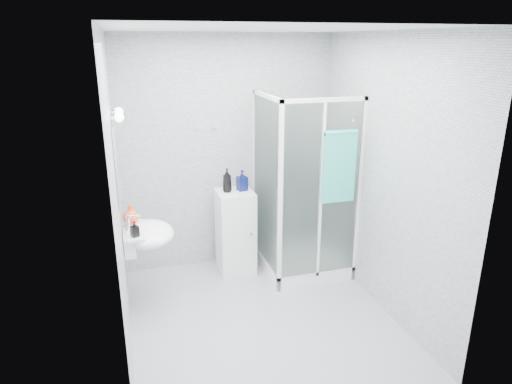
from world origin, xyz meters
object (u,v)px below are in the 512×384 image
object	(u,v)px
wall_basin	(146,235)
shampoo_bottle_b	(242,180)
soap_dispenser_orange	(131,214)
hand_towel	(339,165)
soap_dispenser_black	(135,229)
shower_enclosure	(299,235)
shampoo_bottle_a	(227,180)
storage_cabinet	(236,232)

from	to	relation	value
wall_basin	shampoo_bottle_b	world-z (taller)	shampoo_bottle_b
soap_dispenser_orange	hand_towel	bearing A→B (deg)	-6.91
shampoo_bottle_b	soap_dispenser_black	size ratio (longest dim) A/B	1.59
hand_towel	shampoo_bottle_b	bearing A→B (deg)	141.10
hand_towel	shampoo_bottle_b	size ratio (longest dim) A/B	3.24
shower_enclosure	soap_dispenser_black	size ratio (longest dim) A/B	14.09
shampoo_bottle_b	soap_dispenser_black	distance (m)	1.40
wall_basin	shampoo_bottle_a	bearing A→B (deg)	32.18
storage_cabinet	soap_dispenser_black	size ratio (longest dim) A/B	6.70
shampoo_bottle_a	soap_dispenser_orange	distance (m)	1.12
shampoo_bottle_a	soap_dispenser_orange	xyz separation A→B (m)	(-1.03, -0.41, -0.13)
soap_dispenser_orange	soap_dispenser_black	bearing A→B (deg)	-86.14
soap_dispenser_orange	shampoo_bottle_a	bearing A→B (deg)	21.72
wall_basin	storage_cabinet	distance (m)	1.18
storage_cabinet	soap_dispenser_orange	distance (m)	1.27
shower_enclosure	shampoo_bottle_b	world-z (taller)	shower_enclosure
shower_enclosure	shampoo_bottle_a	bearing A→B (deg)	161.13
soap_dispenser_orange	storage_cabinet	bearing A→B (deg)	19.31
shampoo_bottle_a	shampoo_bottle_b	distance (m)	0.17
shampoo_bottle_b	soap_dispenser_orange	distance (m)	1.28
shampoo_bottle_a	shower_enclosure	bearing A→B (deg)	-18.87
hand_towel	soap_dispenser_black	world-z (taller)	hand_towel
shower_enclosure	hand_towel	distance (m)	1.01
shower_enclosure	hand_towel	world-z (taller)	shower_enclosure
shampoo_bottle_a	hand_towel	bearing A→B (deg)	-33.49
hand_towel	soap_dispenser_black	size ratio (longest dim) A/B	5.15
shampoo_bottle_a	soap_dispenser_black	distance (m)	1.26
storage_cabinet	hand_towel	bearing A→B (deg)	-35.13
shower_enclosure	wall_basin	size ratio (longest dim) A/B	3.57
hand_towel	soap_dispenser_black	distance (m)	2.05
shampoo_bottle_b	hand_towel	bearing A→B (deg)	-38.90
storage_cabinet	shampoo_bottle_a	world-z (taller)	shampoo_bottle_a
shampoo_bottle_b	soap_dispenser_black	xyz separation A→B (m)	(-1.18, -0.74, -0.13)
storage_cabinet	shampoo_bottle_a	distance (m)	0.61
hand_towel	shampoo_bottle_b	xyz separation A→B (m)	(-0.82, 0.66, -0.28)
storage_cabinet	hand_towel	xyz separation A→B (m)	(0.91, -0.64, 0.87)
shampoo_bottle_b	soap_dispenser_orange	bearing A→B (deg)	-160.80
soap_dispenser_black	storage_cabinet	bearing A→B (deg)	33.23
wall_basin	shampoo_bottle_b	size ratio (longest dim) A/B	2.49
wall_basin	soap_dispenser_black	bearing A→B (deg)	-121.70
wall_basin	storage_cabinet	world-z (taller)	wall_basin
shampoo_bottle_a	storage_cabinet	bearing A→B (deg)	-14.69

